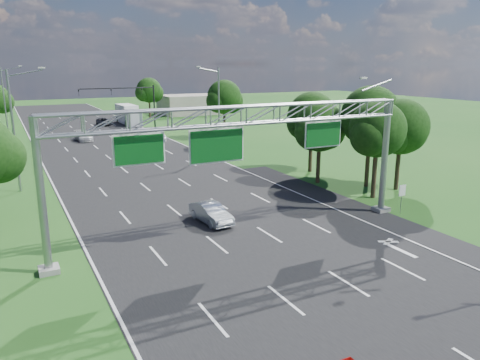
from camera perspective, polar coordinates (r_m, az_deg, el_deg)
ground at (r=45.13m, az=-10.51°, el=0.42°), size 220.00×220.00×0.00m
road at (r=45.13m, az=-10.51°, el=0.42°), size 18.00×180.00×0.02m
road_flare at (r=36.08m, az=13.08°, el=-3.14°), size 3.00×30.00×0.02m
sign_gantry at (r=27.50m, az=0.61°, el=6.66°), size 23.50×1.00×9.56m
regulatory_sign at (r=35.04m, az=19.15°, el=-1.50°), size 0.60×0.08×2.10m
traffic_signal at (r=79.82m, az=-12.91°, el=9.87°), size 12.21×0.24×7.00m
streetlight_l_near at (r=42.42m, az=-25.69°, el=6.09°), size 2.97×0.22×10.16m
streetlight_l_far at (r=77.29m, az=-26.68°, el=8.94°), size 2.97×0.22×10.16m
streetlight_r_mid at (r=57.47m, az=-2.78°, el=9.15°), size 2.97×0.22×10.16m
tree_cluster_right at (r=41.79m, az=13.76°, el=6.60°), size 9.91×14.60×8.68m
tree_verge_rd at (r=66.74m, az=-1.90°, el=9.88°), size 5.76×4.80×8.28m
tree_verge_re at (r=94.12m, az=-11.01°, el=10.56°), size 5.76×4.80×7.84m
building_right at (r=101.27m, az=-6.12°, el=9.14°), size 12.00×9.00×4.00m
silver_sedan at (r=31.52m, az=-3.58°, el=-4.04°), size 1.79×4.13×1.32m
car_queue_a at (r=68.73m, az=-18.55°, el=5.11°), size 2.14×4.68×1.33m
car_queue_b at (r=85.04m, az=-16.40°, el=6.82°), size 2.69×4.79×1.26m
car_queue_d at (r=66.04m, az=-10.12°, el=5.39°), size 2.07×4.86×1.56m
box_truck at (r=86.10m, az=-13.47°, el=7.73°), size 2.74×8.85×3.33m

